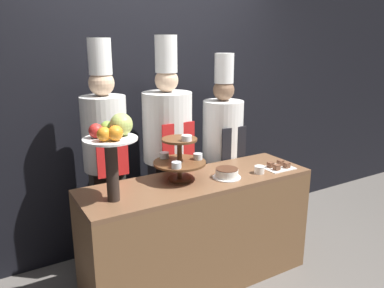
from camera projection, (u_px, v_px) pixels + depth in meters
The scene contains 10 objects.
wall_back at pixel (150, 95), 3.37m from camera, with size 10.00×0.06×2.80m.
buffet_counter at pixel (198, 231), 2.92m from camera, with size 1.79×0.56×0.87m.
tiered_stand at pixel (180, 158), 2.74m from camera, with size 0.39×0.39×0.36m.
fruit_pedestal at pixel (113, 141), 2.34m from camera, with size 0.34×0.34×0.56m.
cake_round at pixel (227, 173), 2.82m from camera, with size 0.22×0.22×0.07m.
cup_white at pixel (259, 170), 2.92m from camera, with size 0.08×0.08×0.06m.
cake_square_tray at pixel (279, 166), 3.04m from camera, with size 0.24×0.18×0.05m.
chef_left at pixel (106, 153), 2.88m from camera, with size 0.34×0.34×1.89m.
chef_center_left at pixel (168, 146), 3.14m from camera, with size 0.41×0.41×1.92m.
chef_center_right at pixel (223, 145), 3.44m from camera, with size 0.37×0.37×1.77m.
Camera 1 is at (-1.38, -1.97, 1.86)m, focal length 35.00 mm.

